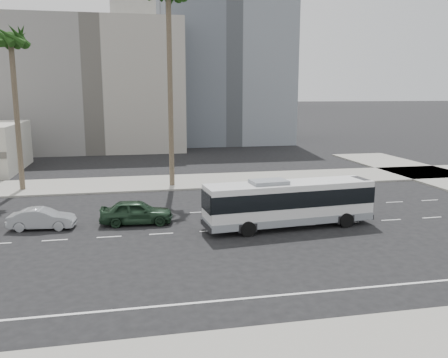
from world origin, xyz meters
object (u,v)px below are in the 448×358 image
object	(u,v)px
city_bus	(289,202)
car_b	(42,219)
palm_mid	(11,42)
car_a	(136,212)

from	to	relation	value
city_bus	car_b	bearing A→B (deg)	164.99
city_bus	palm_mid	distance (m)	25.90
car_b	car_a	bearing A→B (deg)	-84.50
city_bus	car_a	bearing A→B (deg)	159.35
car_a	palm_mid	size ratio (longest dim) A/B	0.34
car_a	palm_mid	xyz separation A→B (m)	(-9.29, 12.07, 11.43)
car_a	city_bus	bearing A→B (deg)	-101.61
city_bus	car_b	size ratio (longest dim) A/B	2.75
palm_mid	city_bus	bearing A→B (deg)	-38.31
car_b	palm_mid	size ratio (longest dim) A/B	0.29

